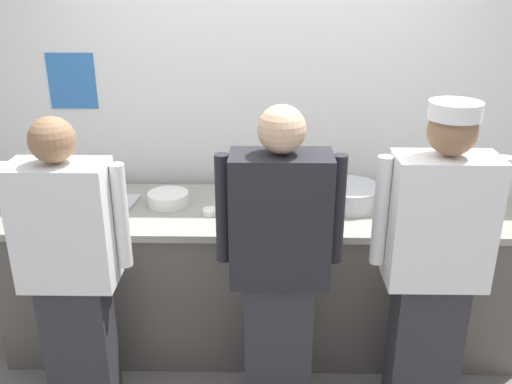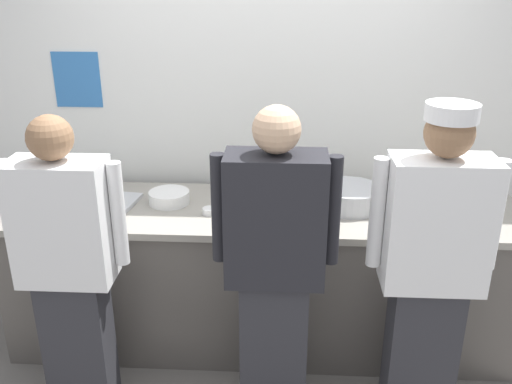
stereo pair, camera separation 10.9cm
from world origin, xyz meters
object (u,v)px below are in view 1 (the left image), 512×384
object	(u,v)px
plate_stack_front	(168,199)
ramekin_red_sauce	(210,211)
squeeze_bottle_spare	(453,207)
squeeze_bottle_primary	(37,206)
chef_far_right	(434,263)
ramekin_yellow_sauce	(396,204)
chef_center	(279,265)
sheet_tray	(92,204)
ramekin_orange_sauce	(440,200)
chef_near_left	(71,269)
deli_cup	(240,195)
squeeze_bottle_secondary	(255,210)
mixing_bowl_steel	(349,196)

from	to	relation	value
plate_stack_front	ramekin_red_sauce	xyz separation A→B (m)	(0.26, -0.14, -0.02)
squeeze_bottle_spare	squeeze_bottle_primary	bearing A→B (deg)	-179.07
chef_far_right	ramekin_yellow_sauce	world-z (taller)	chef_far_right
chef_center	ramekin_yellow_sauce	bearing A→B (deg)	42.73
chef_far_right	squeeze_bottle_primary	world-z (taller)	chef_far_right
sheet_tray	plate_stack_front	bearing A→B (deg)	4.39
ramekin_yellow_sauce	ramekin_red_sauce	world-z (taller)	ramekin_yellow_sauce
ramekin_yellow_sauce	ramekin_orange_sauce	xyz separation A→B (m)	(0.27, 0.07, -0.01)
chef_near_left	deli_cup	world-z (taller)	chef_near_left
chef_center	squeeze_bottle_spare	distance (m)	1.05
chef_center	plate_stack_front	xyz separation A→B (m)	(-0.64, 0.67, 0.06)
plate_stack_front	ramekin_orange_sauce	distance (m)	1.61
chef_center	deli_cup	world-z (taller)	chef_center
chef_far_right	squeeze_bottle_primary	xyz separation A→B (m)	(-2.04, 0.41, 0.10)
chef_center	deli_cup	bearing A→B (deg)	106.80
chef_near_left	deli_cup	distance (m)	1.08
ramekin_orange_sauce	ramekin_red_sauce	xyz separation A→B (m)	(-1.35, -0.19, 0.00)
chef_near_left	squeeze_bottle_secondary	world-z (taller)	chef_near_left
ramekin_yellow_sauce	squeeze_bottle_secondary	bearing A→B (deg)	-163.54
chef_near_left	ramekin_yellow_sauce	size ratio (longest dim) A/B	16.64
chef_far_right	ramekin_red_sauce	world-z (taller)	chef_far_right
ramekin_yellow_sauce	ramekin_orange_sauce	size ratio (longest dim) A/B	1.05
chef_near_left	squeeze_bottle_primary	world-z (taller)	chef_near_left
ramekin_orange_sauce	deli_cup	xyz separation A→B (m)	(-1.18, 0.01, 0.02)
chef_near_left	deli_cup	bearing A→B (deg)	42.91
mixing_bowl_steel	plate_stack_front	bearing A→B (deg)	179.87
sheet_tray	ramekin_yellow_sauce	world-z (taller)	ramekin_yellow_sauce
plate_stack_front	ramekin_orange_sauce	bearing A→B (deg)	1.59
squeeze_bottle_secondary	deli_cup	world-z (taller)	squeeze_bottle_secondary
squeeze_bottle_secondary	squeeze_bottle_spare	world-z (taller)	squeeze_bottle_spare
chef_center	chef_far_right	xyz separation A→B (m)	(0.73, -0.01, 0.02)
squeeze_bottle_primary	sheet_tray	bearing A→B (deg)	46.04
squeeze_bottle_primary	ramekin_yellow_sauce	size ratio (longest dim) A/B	2.10
squeeze_bottle_primary	deli_cup	bearing A→B (deg)	16.25
chef_far_right	deli_cup	distance (m)	1.20
ramekin_yellow_sauce	deli_cup	size ratio (longest dim) A/B	1.07
ramekin_yellow_sauce	ramekin_orange_sauce	bearing A→B (deg)	15.25
plate_stack_front	ramekin_orange_sauce	world-z (taller)	plate_stack_front
mixing_bowl_steel	ramekin_yellow_sauce	world-z (taller)	mixing_bowl_steel
chef_center	ramekin_orange_sauce	size ratio (longest dim) A/B	18.06
sheet_tray	deli_cup	bearing A→B (deg)	5.80
chef_near_left	ramekin_yellow_sauce	world-z (taller)	chef_near_left
chef_near_left	ramekin_orange_sauce	size ratio (longest dim) A/B	17.47
chef_near_left	squeeze_bottle_spare	size ratio (longest dim) A/B	8.41
squeeze_bottle_spare	ramekin_yellow_sauce	bearing A→B (deg)	143.00
sheet_tray	squeeze_bottle_secondary	world-z (taller)	squeeze_bottle_secondary
chef_center	plate_stack_front	size ratio (longest dim) A/B	6.89
squeeze_bottle_primary	plate_stack_front	bearing A→B (deg)	21.59
squeeze_bottle_spare	chef_near_left	bearing A→B (deg)	-166.98
plate_stack_front	ramekin_orange_sauce	xyz separation A→B (m)	(1.60, 0.04, -0.02)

